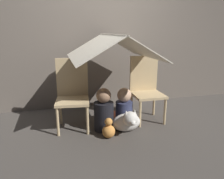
{
  "coord_description": "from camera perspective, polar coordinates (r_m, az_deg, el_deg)",
  "views": [
    {
      "loc": [
        -0.76,
        -2.62,
        1.32
      ],
      "look_at": [
        0.0,
        0.21,
        0.53
      ],
      "focal_mm": 35.0,
      "sensor_mm": 36.0,
      "label": 1
    }
  ],
  "objects": [
    {
      "name": "plush_toy",
      "position": [
        2.81,
        -0.88,
        -10.44
      ],
      "size": [
        0.17,
        0.17,
        0.26
      ],
      "color": "#D88C3F",
      "rests_on": "ground_plane"
    },
    {
      "name": "person_front",
      "position": [
        2.97,
        -2.16,
        -5.81
      ],
      "size": [
        0.27,
        0.27,
        0.59
      ],
      "color": "black",
      "rests_on": "ground_plane"
    },
    {
      "name": "floor_cushion",
      "position": [
        3.32,
        1.94,
        -7.39
      ],
      "size": [
        0.46,
        0.37,
        0.1
      ],
      "color": "#CC664C",
      "rests_on": "ground_plane"
    },
    {
      "name": "chair_left",
      "position": [
        3.04,
        -10.28,
        -0.68
      ],
      "size": [
        0.49,
        0.49,
        0.96
      ],
      "rotation": [
        0.0,
        0.0,
        -0.13
      ],
      "color": "#D1B27F",
      "rests_on": "ground_plane"
    },
    {
      "name": "dog",
      "position": [
        2.94,
        4.06,
        -8.28
      ],
      "size": [
        0.39,
        0.39,
        0.35
      ],
      "color": "silver",
      "rests_on": "ground_plane"
    },
    {
      "name": "wall_back",
      "position": [
        3.85,
        -3.72,
        14.07
      ],
      "size": [
        7.0,
        0.05,
        2.5
      ],
      "color": "#6B6056",
      "rests_on": "ground_plane"
    },
    {
      "name": "chair_right",
      "position": [
        3.31,
        8.88,
        0.66
      ],
      "size": [
        0.45,
        0.45,
        0.96
      ],
      "rotation": [
        0.0,
        0.0,
        -0.02
      ],
      "color": "#D1B27F",
      "rests_on": "ground_plane"
    },
    {
      "name": "person_second",
      "position": [
        3.11,
        3.18,
        -4.95
      ],
      "size": [
        0.24,
        0.24,
        0.55
      ],
      "color": "#2D3351",
      "rests_on": "ground_plane"
    },
    {
      "name": "sheet_canopy",
      "position": [
        2.94,
        0.0,
        11.19
      ],
      "size": [
        1.11,
        1.27,
        0.32
      ],
      "color": "silver"
    },
    {
      "name": "ground_plane",
      "position": [
        3.03,
        1.07,
        -10.69
      ],
      "size": [
        8.8,
        8.8,
        0.0
      ],
      "primitive_type": "plane",
      "color": "#47423D"
    }
  ]
}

